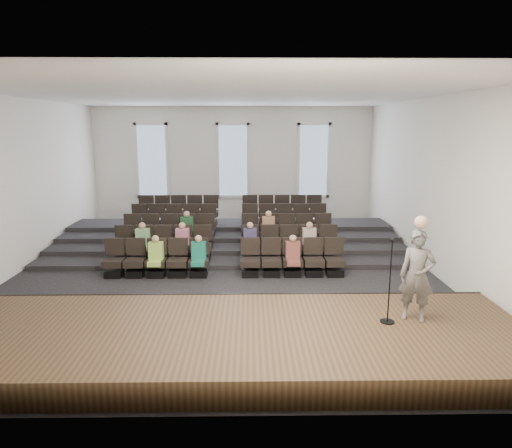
{
  "coord_description": "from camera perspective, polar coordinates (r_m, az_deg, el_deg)",
  "views": [
    {
      "loc": [
        0.71,
        -12.96,
        4.17
      ],
      "look_at": [
        0.9,
        0.5,
        1.28
      ],
      "focal_mm": 32.0,
      "sensor_mm": 36.0,
      "label": 1
    }
  ],
  "objects": [
    {
      "name": "ground",
      "position": [
        13.63,
        -3.79,
        -5.7
      ],
      "size": [
        14.0,
        14.0,
        0.0
      ],
      "primitive_type": "plane",
      "color": "black",
      "rests_on": "ground"
    },
    {
      "name": "ceiling",
      "position": [
        13.0,
        -4.11,
        15.82
      ],
      "size": [
        12.0,
        14.0,
        0.02
      ],
      "primitive_type": "cube",
      "color": "white",
      "rests_on": "ground"
    },
    {
      "name": "wall_back",
      "position": [
        20.06,
        -2.88,
        7.35
      ],
      "size": [
        12.0,
        0.04,
        5.0
      ],
      "primitive_type": "cube",
      "color": "white",
      "rests_on": "ground"
    },
    {
      "name": "wall_front",
      "position": [
        6.21,
        -7.36,
        -3.58
      ],
      "size": [
        12.0,
        0.04,
        5.0
      ],
      "primitive_type": "cube",
      "color": "white",
      "rests_on": "ground"
    },
    {
      "name": "wall_left",
      "position": [
        14.69,
        -28.16,
        4.18
      ],
      "size": [
        0.04,
        14.0,
        5.0
      ],
      "primitive_type": "cube",
      "color": "white",
      "rests_on": "ground"
    },
    {
      "name": "wall_right",
      "position": [
        14.1,
        21.37,
        4.51
      ],
      "size": [
        0.04,
        14.0,
        5.0
      ],
      "primitive_type": "cube",
      "color": "white",
      "rests_on": "ground"
    },
    {
      "name": "stage",
      "position": [
        8.81,
        -5.52,
        -14.35
      ],
      "size": [
        11.8,
        3.6,
        0.5
      ],
      "primitive_type": "cube",
      "color": "#49341F",
      "rests_on": "ground"
    },
    {
      "name": "stage_lip",
      "position": [
        10.42,
        -4.74,
        -10.01
      ],
      "size": [
        11.8,
        0.06,
        0.52
      ],
      "primitive_type": "cube",
      "color": "black",
      "rests_on": "ground"
    },
    {
      "name": "risers",
      "position": [
        16.62,
        -3.25,
        -1.71
      ],
      "size": [
        11.8,
        4.8,
        0.6
      ],
      "color": "black",
      "rests_on": "ground"
    },
    {
      "name": "seating_rows",
      "position": [
        14.93,
        -3.53,
        -1.4
      ],
      "size": [
        6.8,
        4.7,
        1.67
      ],
      "color": "black",
      "rests_on": "ground"
    },
    {
      "name": "windows",
      "position": [
        19.97,
        -2.89,
        7.91
      ],
      "size": [
        8.44,
        0.1,
        3.24
      ],
      "color": "white",
      "rests_on": "wall_back"
    },
    {
      "name": "audience",
      "position": [
        13.73,
        -4.38,
        -2.04
      ],
      "size": [
        5.45,
        2.64,
        1.1
      ],
      "color": "#A4D254",
      "rests_on": "seating_rows"
    },
    {
      "name": "speaker",
      "position": [
        9.25,
        19.48,
        -6.11
      ],
      "size": [
        0.76,
        0.63,
        1.77
      ],
      "primitive_type": "imported",
      "rotation": [
        0.0,
        0.0,
        -0.37
      ],
      "color": "#575552",
      "rests_on": "stage"
    },
    {
      "name": "mic_stand",
      "position": [
        9.08,
        16.26,
        -8.85
      ],
      "size": [
        0.28,
        0.28,
        1.66
      ],
      "color": "black",
      "rests_on": "stage"
    }
  ]
}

